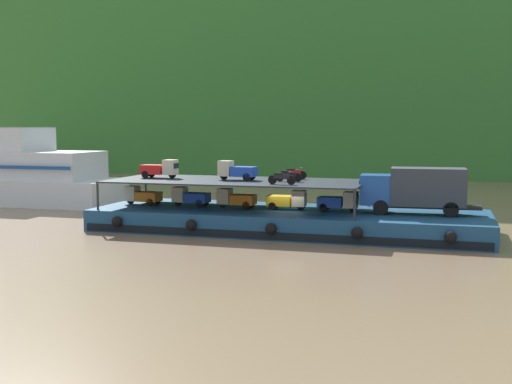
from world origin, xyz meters
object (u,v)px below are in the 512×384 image
at_px(motorcycle_upper_port, 282,178).
at_px(motorcycle_upper_centre, 289,175).
at_px(mini_truck_lower_mid, 236,198).
at_px(mini_truck_upper_mid, 237,171).
at_px(cargo_barge, 287,221).
at_px(covered_lorry, 416,189).
at_px(mini_truck_lower_stern, 142,195).
at_px(mini_truck_lower_fore, 287,200).
at_px(mini_truck_lower_bow, 339,201).
at_px(mini_truck_lower_aft, 190,197).
at_px(mini_truck_upper_stern, 160,169).
at_px(motorcycle_upper_stbd, 294,173).

distance_m(motorcycle_upper_port, motorcycle_upper_centre, 2.29).
xyz_separation_m(mini_truck_lower_mid, mini_truck_upper_mid, (0.02, 0.14, 2.00)).
xyz_separation_m(cargo_barge, covered_lorry, (8.69, 0.38, 2.44)).
distance_m(mini_truck_lower_stern, mini_truck_lower_fore, 11.15).
height_order(mini_truck_lower_fore, motorcycle_upper_port, motorcycle_upper_port).
relative_size(mini_truck_lower_bow, motorcycle_upper_port, 1.46).
bearing_deg(motorcycle_upper_centre, mini_truck_lower_bow, 5.29).
bearing_deg(cargo_barge, mini_truck_lower_aft, 178.05).
bearing_deg(mini_truck_upper_mid, covered_lorry, 0.90).
xyz_separation_m(mini_truck_lower_mid, mini_truck_lower_fore, (3.78, 0.14, 0.00)).
relative_size(mini_truck_lower_aft, motorcycle_upper_centre, 1.47).
height_order(mini_truck_lower_stern, motorcycle_upper_port, motorcycle_upper_port).
bearing_deg(mini_truck_lower_fore, mini_truck_lower_aft, 179.46).
height_order(covered_lorry, mini_truck_lower_mid, covered_lorry).
xyz_separation_m(mini_truck_lower_aft, mini_truck_upper_mid, (3.63, -0.07, 2.00)).
relative_size(covered_lorry, mini_truck_lower_bow, 2.85).
bearing_deg(mini_truck_upper_stern, motorcycle_upper_centre, -1.80).
bearing_deg(motorcycle_upper_centre, mini_truck_lower_aft, 178.33).
relative_size(mini_truck_upper_stern, motorcycle_upper_centre, 1.44).
bearing_deg(covered_lorry, mini_truck_lower_stern, -178.74).
height_order(covered_lorry, motorcycle_upper_port, covered_lorry).
bearing_deg(motorcycle_upper_port, mini_truck_upper_mid, 148.29).
relative_size(mini_truck_lower_fore, mini_truck_upper_mid, 0.99).
height_order(mini_truck_lower_fore, mini_truck_upper_mid, mini_truck_upper_mid).
height_order(covered_lorry, mini_truck_lower_bow, covered_lorry).
bearing_deg(mini_truck_lower_stern, mini_truck_lower_fore, 1.25).
height_order(mini_truck_lower_stern, motorcycle_upper_centre, motorcycle_upper_centre).
distance_m(covered_lorry, mini_truck_upper_mid, 12.54).
xyz_separation_m(mini_truck_upper_mid, motorcycle_upper_port, (3.95, -2.44, -0.26)).
xyz_separation_m(mini_truck_lower_fore, mini_truck_upper_stern, (-9.83, 0.17, 2.00)).
distance_m(mini_truck_lower_mid, mini_truck_lower_fore, 3.78).
bearing_deg(motorcycle_upper_centre, motorcycle_upper_stbd, 94.13).
height_order(mini_truck_upper_stern, motorcycle_upper_port, mini_truck_upper_stern).
xyz_separation_m(mini_truck_lower_fore, mini_truck_upper_mid, (-3.76, -0.00, 2.00)).
bearing_deg(motorcycle_upper_centre, mini_truck_lower_stern, -179.51).
distance_m(mini_truck_lower_fore, mini_truck_upper_stern, 10.04).
bearing_deg(covered_lorry, mini_truck_lower_bow, -179.80).
bearing_deg(mini_truck_lower_aft, cargo_barge, -1.95).
relative_size(mini_truck_lower_mid, mini_truck_upper_mid, 0.99).
relative_size(covered_lorry, motorcycle_upper_centre, 4.17).
bearing_deg(mini_truck_lower_mid, covered_lorry, 1.54).
relative_size(mini_truck_lower_bow, motorcycle_upper_stbd, 1.47).
distance_m(mini_truck_lower_aft, motorcycle_upper_stbd, 7.81).
bearing_deg(covered_lorry, mini_truck_lower_aft, -179.56).
bearing_deg(mini_truck_lower_mid, mini_truck_lower_fore, 2.18).
distance_m(covered_lorry, mini_truck_lower_aft, 16.15).
height_order(covered_lorry, mini_truck_lower_fore, covered_lorry).
height_order(mini_truck_lower_mid, mini_truck_upper_stern, mini_truck_upper_stern).
relative_size(mini_truck_lower_aft, mini_truck_lower_bow, 1.00).
relative_size(covered_lorry, motorcycle_upper_stbd, 4.17).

